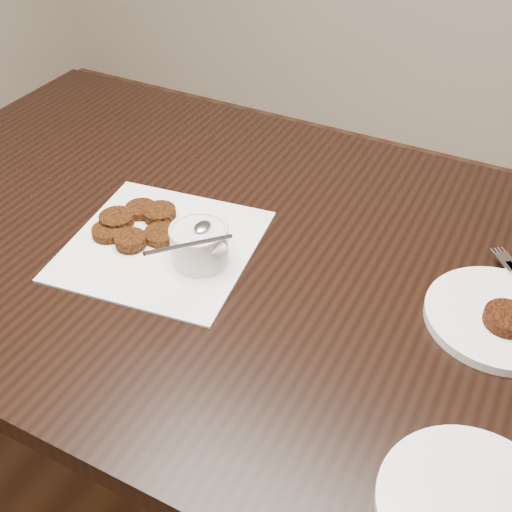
{
  "coord_description": "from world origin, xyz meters",
  "views": [
    {
      "loc": [
        0.43,
        -0.57,
        1.43
      ],
      "look_at": [
        0.08,
        0.11,
        0.8
      ],
      "focal_mm": 44.14,
      "sensor_mm": 36.0,
      "label": 1
    }
  ],
  "objects_px": {
    "table": "(226,377)",
    "plate_with_patty": "(500,314)",
    "sauce_ramekin": "(198,228)",
    "plate_empty": "(473,510)",
    "napkin": "(162,245)"
  },
  "relations": [
    {
      "from": "plate_with_patty",
      "to": "plate_empty",
      "type": "bearing_deg",
      "value": -84.18
    },
    {
      "from": "table",
      "to": "plate_with_patty",
      "type": "height_order",
      "value": "plate_with_patty"
    },
    {
      "from": "plate_with_patty",
      "to": "plate_empty",
      "type": "height_order",
      "value": "plate_with_patty"
    },
    {
      "from": "sauce_ramekin",
      "to": "table",
      "type": "bearing_deg",
      "value": 92.48
    },
    {
      "from": "table",
      "to": "plate_with_patty",
      "type": "distance_m",
      "value": 0.62
    },
    {
      "from": "napkin",
      "to": "sauce_ramekin",
      "type": "bearing_deg",
      "value": -4.31
    },
    {
      "from": "plate_empty",
      "to": "plate_with_patty",
      "type": "bearing_deg",
      "value": 95.82
    },
    {
      "from": "plate_with_patty",
      "to": "table",
      "type": "bearing_deg",
      "value": -178.03
    },
    {
      "from": "table",
      "to": "plate_with_patty",
      "type": "relative_size",
      "value": 6.49
    },
    {
      "from": "sauce_ramekin",
      "to": "plate_empty",
      "type": "distance_m",
      "value": 0.56
    },
    {
      "from": "plate_empty",
      "to": "table",
      "type": "bearing_deg",
      "value": 148.53
    },
    {
      "from": "table",
      "to": "plate_empty",
      "type": "relative_size",
      "value": 6.53
    },
    {
      "from": "sauce_ramekin",
      "to": "plate_with_patty",
      "type": "height_order",
      "value": "sauce_ramekin"
    },
    {
      "from": "sauce_ramekin",
      "to": "plate_empty",
      "type": "xyz_separation_m",
      "value": [
        0.5,
        -0.24,
        -0.06
      ]
    },
    {
      "from": "napkin",
      "to": "plate_with_patty",
      "type": "bearing_deg",
      "value": 8.23
    }
  ]
}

